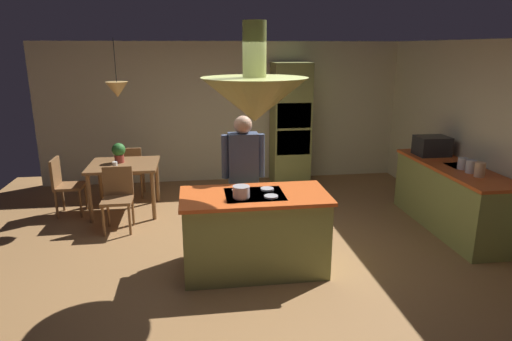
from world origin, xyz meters
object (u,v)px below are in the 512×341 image
at_px(kitchen_island, 255,232).
at_px(cooking_pot_on_cooktop, 241,192).
at_px(chair_facing_island, 118,194).
at_px(microwave_on_counter, 432,146).
at_px(canister_sugar, 471,166).
at_px(dining_table, 124,170).
at_px(potted_plant_on_table, 119,152).
at_px(person_at_island, 243,173).
at_px(canister_flour, 480,170).
at_px(cup_on_table, 115,165).
at_px(chair_by_back_wall, 131,168).
at_px(oven_tower, 290,124).
at_px(canister_tea, 463,163).
at_px(chair_at_corner, 64,182).

distance_m(kitchen_island, cooking_pot_on_cooktop, 0.57).
xyz_separation_m(chair_facing_island, microwave_on_counter, (4.54, -0.00, 0.54)).
height_order(canister_sugar, cooking_pot_on_cooktop, canister_sugar).
bearing_deg(dining_table, potted_plant_on_table, 129.37).
relative_size(person_at_island, potted_plant_on_table, 5.53).
height_order(canister_flour, microwave_on_counter, microwave_on_counter).
xyz_separation_m(person_at_island, microwave_on_counter, (2.89, 0.75, 0.09)).
relative_size(potted_plant_on_table, cup_on_table, 3.33).
relative_size(kitchen_island, dining_table, 1.61).
distance_m(chair_by_back_wall, canister_flour, 5.20).
height_order(dining_table, chair_by_back_wall, chair_by_back_wall).
xyz_separation_m(dining_table, cup_on_table, (-0.08, -0.23, 0.15)).
distance_m(canister_flour, canister_sugar, 0.18).
bearing_deg(microwave_on_counter, dining_table, 171.55).
bearing_deg(chair_facing_island, dining_table, 90.00).
distance_m(kitchen_island, chair_by_back_wall, 3.25).
distance_m(oven_tower, cooking_pot_on_cooktop, 3.60).
height_order(kitchen_island, person_at_island, person_at_island).
relative_size(canister_flour, microwave_on_counter, 0.40).
bearing_deg(microwave_on_counter, chair_by_back_wall, 163.48).
height_order(cup_on_table, canister_flour, canister_flour).
bearing_deg(chair_facing_island, kitchen_island, -40.03).
bearing_deg(canister_tea, kitchen_island, -167.32).
distance_m(canister_flour, canister_tea, 0.36).
distance_m(canister_sugar, canister_tea, 0.18).
relative_size(person_at_island, cup_on_table, 18.45).
xyz_separation_m(kitchen_island, chair_facing_island, (-1.70, 1.43, 0.05)).
bearing_deg(person_at_island, cooking_pot_on_cooktop, -97.94).
height_order(chair_by_back_wall, cooking_pot_on_cooktop, cooking_pot_on_cooktop).
xyz_separation_m(person_at_island, chair_at_corner, (-2.54, 1.42, -0.45)).
height_order(canister_flour, cooking_pot_on_cooktop, canister_flour).
relative_size(chair_facing_island, chair_at_corner, 1.00).
height_order(chair_at_corner, microwave_on_counter, microwave_on_counter).
xyz_separation_m(cup_on_table, canister_flour, (4.62, -1.60, 0.19)).
relative_size(person_at_island, canister_tea, 10.90).
bearing_deg(canister_sugar, kitchen_island, -170.82).
bearing_deg(canister_tea, cooking_pot_on_cooktop, -165.63).
distance_m(kitchen_island, oven_tower, 3.48).
relative_size(person_at_island, canister_flour, 9.03).
bearing_deg(dining_table, canister_sugar, -19.88).
xyz_separation_m(chair_at_corner, potted_plant_on_table, (0.82, 0.08, 0.42)).
bearing_deg(canister_flour, person_at_island, 172.11).
bearing_deg(person_at_island, microwave_on_counter, 14.50).
relative_size(dining_table, canister_sugar, 6.04).
bearing_deg(canister_tea, chair_at_corner, 164.92).
bearing_deg(canister_sugar, dining_table, 160.12).
distance_m(chair_facing_island, chair_at_corner, 1.11).
bearing_deg(canister_sugar, chair_at_corner, 163.16).
bearing_deg(person_at_island, canister_sugar, -4.36).
xyz_separation_m(kitchen_island, potted_plant_on_table, (-1.77, 2.18, 0.47)).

